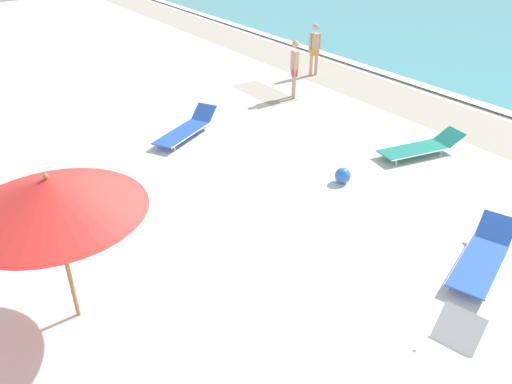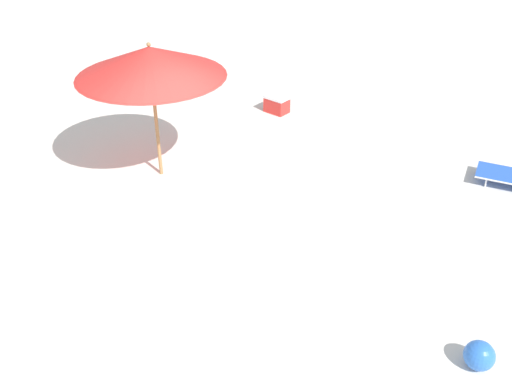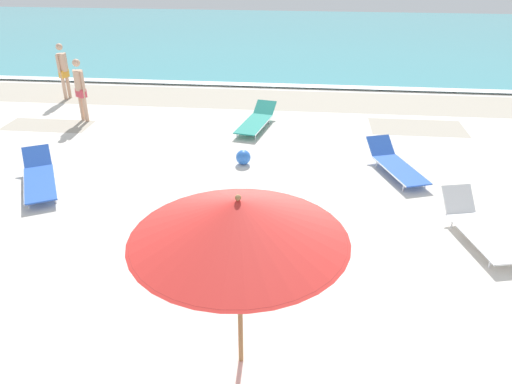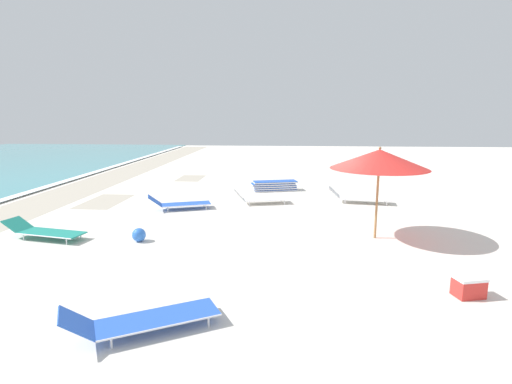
# 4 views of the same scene
# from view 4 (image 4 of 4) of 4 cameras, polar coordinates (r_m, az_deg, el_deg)

# --- Properties ---
(ground_plane) EXTENTS (60.00, 60.00, 0.16)m
(ground_plane) POSITION_cam_4_polar(r_m,az_deg,el_deg) (10.99, 6.63, -6.16)
(ground_plane) COLOR silver
(beach_umbrella) EXTENTS (2.45, 2.45, 2.37)m
(beach_umbrella) POSITION_cam_4_polar(r_m,az_deg,el_deg) (10.47, 17.21, 4.48)
(beach_umbrella) COLOR #9E7547
(beach_umbrella) RESTS_ON ground_plane
(lounger_stack) EXTENTS (1.09, 2.02, 0.41)m
(lounger_stack) POSITION_cam_4_polar(r_m,az_deg,el_deg) (16.76, 2.63, 0.90)
(lounger_stack) COLOR blue
(lounger_stack) RESTS_ON ground_plane
(sun_lounger_under_umbrella) EXTENTS (1.07, 2.08, 0.60)m
(sun_lounger_under_umbrella) POSITION_cam_4_polar(r_m,az_deg,el_deg) (14.25, 0.51, -0.84)
(sun_lounger_under_umbrella) COLOR white
(sun_lounger_under_umbrella) RESTS_ON ground_plane
(sun_lounger_beside_umbrella) EXTENTS (1.26, 2.14, 0.53)m
(sun_lounger_beside_umbrella) POSITION_cam_4_polar(r_m,az_deg,el_deg) (13.67, -10.88, -1.60)
(sun_lounger_beside_umbrella) COLOR blue
(sun_lounger_beside_umbrella) RESTS_ON ground_plane
(sun_lounger_near_water_left) EXTENTS (0.91, 2.30, 0.56)m
(sun_lounger_near_water_left) POSITION_cam_4_polar(r_m,az_deg,el_deg) (14.87, 14.48, -0.73)
(sun_lounger_near_water_left) COLOR white
(sun_lounger_near_water_left) RESTS_ON ground_plane
(sun_lounger_near_water_right) EXTENTS (1.60, 2.24, 0.53)m
(sun_lounger_near_water_right) POSITION_cam_4_polar(r_m,az_deg,el_deg) (6.36, -15.90, -17.04)
(sun_lounger_near_water_right) COLOR blue
(sun_lounger_near_water_right) RESTS_ON ground_plane
(sun_lounger_mid_beach_solo) EXTENTS (1.02, 2.24, 0.47)m
(sun_lounger_mid_beach_solo) POSITION_cam_4_polar(r_m,az_deg,el_deg) (11.67, -27.99, -4.95)
(sun_lounger_mid_beach_solo) COLOR #1E8475
(sun_lounger_mid_beach_solo) RESTS_ON ground_plane
(beach_ball) EXTENTS (0.35, 0.35, 0.35)m
(beach_ball) POSITION_cam_4_polar(r_m,az_deg,el_deg) (10.53, -16.38, -5.89)
(beach_ball) COLOR blue
(beach_ball) RESTS_ON ground_plane
(cooler_box) EXTENTS (0.46, 0.57, 0.37)m
(cooler_box) POSITION_cam_4_polar(r_m,az_deg,el_deg) (8.11, 28.11, -11.82)
(cooler_box) COLOR red
(cooler_box) RESTS_ON ground_plane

